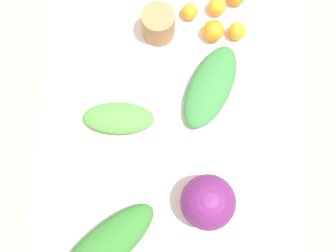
{
  "coord_description": "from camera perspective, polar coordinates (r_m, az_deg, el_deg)",
  "views": [
    {
      "loc": [
        -0.34,
        -0.01,
        2.1
      ],
      "look_at": [
        0.0,
        0.0,
        0.79
      ],
      "focal_mm": 40.0,
      "sensor_mm": 36.0,
      "label": 1
    }
  ],
  "objects": [
    {
      "name": "orange_2",
      "position": [
        1.53,
        3.35,
        17.02
      ],
      "size": [
        0.06,
        0.06,
        0.06
      ],
      "primitive_type": "sphere",
      "color": "orange",
      "rests_on": "dining_table"
    },
    {
      "name": "orange_4",
      "position": [
        1.54,
        7.5,
        17.62
      ],
      "size": [
        0.07,
        0.07,
        0.07
      ],
      "primitive_type": "sphere",
      "color": "orange",
      "rests_on": "dining_table"
    },
    {
      "name": "paper_bag",
      "position": [
        1.46,
        -1.45,
        15.2
      ],
      "size": [
        0.12,
        0.12,
        0.12
      ],
      "primitive_type": "cylinder",
      "color": "#997047",
      "rests_on": "dining_table"
    },
    {
      "name": "cabbage_purple",
      "position": [
        1.25,
        6.12,
        -11.45
      ],
      "size": [
        0.18,
        0.18,
        0.18
      ],
      "primitive_type": "sphere",
      "color": "#601E5B",
      "rests_on": "dining_table"
    },
    {
      "name": "ground_plane",
      "position": [
        2.13,
        0.0,
        -5.31
      ],
      "size": [
        8.0,
        8.0,
        0.0
      ],
      "primitive_type": "plane",
      "color": "#C6B289"
    },
    {
      "name": "orange_1",
      "position": [
        1.5,
        10.5,
        14.03
      ],
      "size": [
        0.07,
        0.07,
        0.07
      ],
      "primitive_type": "sphere",
      "color": "orange",
      "rests_on": "dining_table"
    },
    {
      "name": "greens_bunch_chard",
      "position": [
        1.31,
        -9.53,
        -17.69
      ],
      "size": [
        0.37,
        0.39,
        0.07
      ],
      "primitive_type": "ellipsoid",
      "rotation": [
        0.0,
        0.0,
        2.3
      ],
      "color": "#2D6B28",
      "rests_on": "dining_table"
    },
    {
      "name": "orange_3",
      "position": [
        1.48,
        6.95,
        14.21
      ],
      "size": [
        0.08,
        0.08,
        0.08
      ],
      "primitive_type": "sphere",
      "color": "orange",
      "rests_on": "dining_table"
    },
    {
      "name": "greens_bunch_dandelion",
      "position": [
        1.36,
        -7.52,
        1.17
      ],
      "size": [
        0.12,
        0.26,
        0.07
      ],
      "primitive_type": "ellipsoid",
      "rotation": [
        0.0,
        0.0,
        4.71
      ],
      "color": "#4C933D",
      "rests_on": "dining_table"
    },
    {
      "name": "dining_table",
      "position": [
        1.47,
        0.0,
        -1.17
      ],
      "size": [
        1.3,
        0.96,
        0.77
      ],
      "color": "silver",
      "rests_on": "ground_plane"
    },
    {
      "name": "greens_bunch_scallion",
      "position": [
        1.39,
        6.52,
        6.02
      ],
      "size": [
        0.38,
        0.27,
        0.07
      ],
      "primitive_type": "ellipsoid",
      "rotation": [
        0.0,
        0.0,
        2.74
      ],
      "color": "#337538",
      "rests_on": "dining_table"
    }
  ]
}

